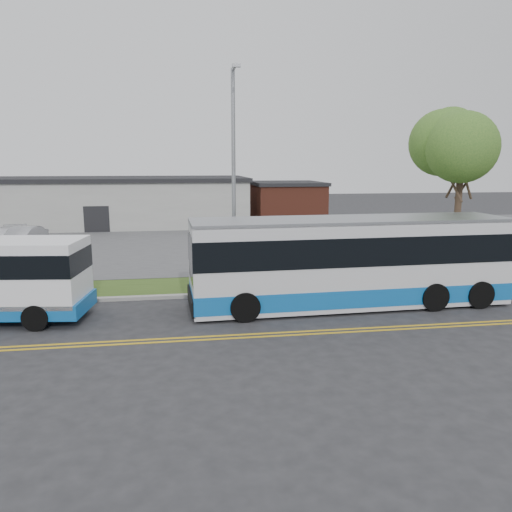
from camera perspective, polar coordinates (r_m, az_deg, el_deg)
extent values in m
plane|color=#28282B|center=(20.28, -10.07, -5.61)|extent=(140.00, 140.00, 0.00)
cube|color=gold|center=(16.62, -10.31, -9.27)|extent=(70.00, 0.12, 0.01)
cube|color=gold|center=(16.33, -10.33, -9.63)|extent=(70.00, 0.12, 0.01)
cube|color=#9E9B93|center=(21.32, -10.02, -4.60)|extent=(80.00, 0.30, 0.15)
cube|color=#354F1A|center=(23.07, -9.94, -3.50)|extent=(80.00, 3.30, 0.10)
cube|color=#4C4C4F|center=(36.91, -9.59, 1.79)|extent=(80.00, 25.00, 0.10)
cube|color=#9E9E99|center=(47.08, -16.90, 5.75)|extent=(25.00, 10.00, 4.00)
cube|color=black|center=(46.96, -17.04, 8.39)|extent=(25.40, 10.40, 0.35)
cube|color=black|center=(42.29, -17.74, 3.97)|extent=(2.00, 0.15, 2.20)
cube|color=brown|center=(46.72, 3.50, 5.90)|extent=(6.00, 7.00, 3.60)
cube|color=black|center=(46.60, 3.53, 8.29)|extent=(6.30, 7.30, 0.30)
cylinder|color=#3E2A22|center=(26.40, 21.92, 3.03)|extent=(0.32, 0.32, 4.76)
ellipsoid|color=#366322|center=(26.22, 22.50, 11.15)|extent=(5.20, 5.20, 4.42)
cylinder|color=gray|center=(22.44, -2.57, 8.66)|extent=(0.18, 0.18, 9.50)
cylinder|color=gray|center=(22.07, -2.46, 20.75)|extent=(0.12, 1.40, 0.12)
cube|color=gray|center=(21.43, -2.25, 20.92)|extent=(0.35, 0.18, 0.12)
cube|color=white|center=(19.68, -25.80, -1.57)|extent=(4.97, 3.03, 2.24)
cube|color=black|center=(19.61, -25.89, -0.50)|extent=(5.00, 3.08, 0.80)
cylinder|color=black|center=(18.56, -23.87, -6.47)|extent=(0.93, 0.41, 0.90)
cylinder|color=black|center=(20.62, -21.48, -4.64)|extent=(0.93, 0.41, 0.90)
cube|color=silver|center=(20.02, 10.67, -0.67)|extent=(12.55, 3.20, 3.29)
cube|color=#0F5CAC|center=(20.27, 10.56, -3.82)|extent=(12.58, 3.23, 0.68)
cube|color=black|center=(19.91, 10.73, 1.09)|extent=(12.60, 3.25, 1.08)
cube|color=black|center=(18.63, -7.30, -0.16)|extent=(0.19, 2.61, 1.81)
cube|color=black|center=(19.00, -7.43, -5.05)|extent=(0.22, 2.84, 0.57)
cube|color=gray|center=(19.77, 10.84, 4.08)|extent=(12.55, 3.20, 0.14)
cylinder|color=black|center=(17.90, -1.27, -5.83)|extent=(1.10, 0.40, 1.09)
cylinder|color=black|center=(20.45, -2.49, -3.74)|extent=(1.10, 0.40, 1.09)
cylinder|color=black|center=(20.38, 19.70, -4.42)|extent=(1.10, 0.40, 1.09)
cylinder|color=black|center=(22.66, 16.32, -2.75)|extent=(1.10, 0.40, 1.09)
cylinder|color=black|center=(21.41, 24.18, -4.03)|extent=(1.10, 0.40, 1.09)
cylinder|color=black|center=(23.58, 20.51, -2.48)|extent=(1.10, 0.40, 1.09)
imported|color=#9FA0A6|center=(35.67, -25.12, 1.87)|extent=(2.33, 4.57, 1.44)
imported|color=white|center=(36.75, -26.51, 1.90)|extent=(2.13, 4.68, 1.33)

